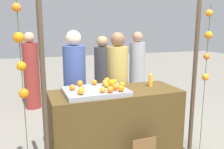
# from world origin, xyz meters

# --- Properties ---
(stall_counter) EXTENTS (1.78, 0.71, 0.89)m
(stall_counter) POSITION_xyz_m (0.00, 0.00, 0.45)
(stall_counter) COLOR #4C3819
(stall_counter) RESTS_ON ground_plane
(orange_tray) EXTENTS (0.80, 0.60, 0.06)m
(orange_tray) POSITION_xyz_m (-0.30, -0.03, 0.92)
(orange_tray) COLOR gray
(orange_tray) RESTS_ON stall_counter
(orange_0) EXTENTS (0.07, 0.07, 0.07)m
(orange_0) POSITION_xyz_m (-0.13, 0.01, 0.99)
(orange_0) COLOR orange
(orange_0) RESTS_ON orange_tray
(orange_1) EXTENTS (0.07, 0.07, 0.07)m
(orange_1) POSITION_xyz_m (-0.26, -0.23, 0.99)
(orange_1) COLOR orange
(orange_1) RESTS_ON orange_tray
(orange_2) EXTENTS (0.09, 0.09, 0.09)m
(orange_2) POSITION_xyz_m (-0.04, 0.05, 1.00)
(orange_2) COLOR orange
(orange_2) RESTS_ON orange_tray
(orange_3) EXTENTS (0.08, 0.08, 0.08)m
(orange_3) POSITION_xyz_m (-0.45, 0.20, 0.99)
(orange_3) COLOR orange
(orange_3) RESTS_ON orange_tray
(orange_4) EXTENTS (0.07, 0.07, 0.07)m
(orange_4) POSITION_xyz_m (0.04, 0.13, 0.99)
(orange_4) COLOR orange
(orange_4) RESTS_ON orange_tray
(orange_5) EXTENTS (0.07, 0.07, 0.07)m
(orange_5) POSITION_xyz_m (-0.59, 0.02, 0.99)
(orange_5) COLOR orange
(orange_5) RESTS_ON orange_tray
(orange_6) EXTENTS (0.09, 0.09, 0.09)m
(orange_6) POSITION_xyz_m (-0.12, 0.09, 1.00)
(orange_6) COLOR orange
(orange_6) RESTS_ON orange_tray
(orange_7) EXTENTS (0.09, 0.09, 0.09)m
(orange_7) POSITION_xyz_m (-0.06, 0.21, 1.00)
(orange_7) COLOR orange
(orange_7) RESTS_ON orange_tray
(orange_8) EXTENTS (0.09, 0.09, 0.09)m
(orange_8) POSITION_xyz_m (0.05, -0.10, 1.00)
(orange_8) COLOR orange
(orange_8) RESTS_ON orange_tray
(orange_9) EXTENTS (0.08, 0.08, 0.08)m
(orange_9) POSITION_xyz_m (-0.25, 0.19, 0.99)
(orange_9) COLOR orange
(orange_9) RESTS_ON orange_tray
(orange_10) EXTENTS (0.08, 0.08, 0.08)m
(orange_10) POSITION_xyz_m (-0.08, -0.17, 1.00)
(orange_10) COLOR orange
(orange_10) RESTS_ON orange_tray
(orange_11) EXTENTS (0.08, 0.08, 0.08)m
(orange_11) POSITION_xyz_m (-0.53, -0.22, 0.99)
(orange_11) COLOR orange
(orange_11) RESTS_ON orange_tray
(orange_12) EXTENTS (0.08, 0.08, 0.08)m
(orange_12) POSITION_xyz_m (-0.03, -0.26, 0.99)
(orange_12) COLOR orange
(orange_12) RESTS_ON orange_tray
(orange_13) EXTENTS (0.07, 0.07, 0.07)m
(orange_13) POSITION_xyz_m (-0.50, -0.10, 0.99)
(orange_13) COLOR orange
(orange_13) RESTS_ON orange_tray
(orange_14) EXTENTS (0.08, 0.08, 0.08)m
(orange_14) POSITION_xyz_m (-0.18, -0.26, 0.99)
(orange_14) COLOR orange
(orange_14) RESTS_ON orange_tray
(juice_bottle) EXTENTS (0.06, 0.06, 0.19)m
(juice_bottle) POSITION_xyz_m (0.57, 0.05, 0.98)
(juice_bottle) COLOR orange
(juice_bottle) RESTS_ON stall_counter
(vendor_left) EXTENTS (0.34, 0.34, 1.71)m
(vendor_left) POSITION_xyz_m (-0.43, 0.63, 0.79)
(vendor_left) COLOR #384C8C
(vendor_left) RESTS_ON ground_plane
(vendor_right) EXTENTS (0.34, 0.34, 1.67)m
(vendor_right) POSITION_xyz_m (0.26, 0.60, 0.78)
(vendor_right) COLOR tan
(vendor_right) RESTS_ON ground_plane
(crowd_person_0) EXTENTS (0.33, 0.33, 1.66)m
(crowd_person_0) POSITION_xyz_m (-1.02, 2.40, 0.77)
(crowd_person_0) COLOR maroon
(crowd_person_0) RESTS_ON ground_plane
(crowd_person_1) EXTENTS (0.33, 0.33, 1.67)m
(crowd_person_1) POSITION_xyz_m (1.14, 1.65, 0.78)
(crowd_person_1) COLOR #99999E
(crowd_person_1) RESTS_ON ground_plane
(crowd_person_2) EXTENTS (0.32, 0.32, 1.59)m
(crowd_person_2) POSITION_xyz_m (0.28, 1.43, 0.74)
(crowd_person_2) COLOR #333338
(crowd_person_2) RESTS_ON ground_plane
(crowd_person_3) EXTENTS (0.31, 0.31, 1.53)m
(crowd_person_3) POSITION_xyz_m (0.68, 1.58, 0.71)
(crowd_person_3) COLOR #99999E
(crowd_person_3) RESTS_ON ground_plane
(canopy_post_left) EXTENTS (0.06, 0.06, 2.13)m
(canopy_post_left) POSITION_xyz_m (-0.97, -0.40, 1.06)
(canopy_post_left) COLOR #473828
(canopy_post_left) RESTS_ON ground_plane
(canopy_post_right) EXTENTS (0.06, 0.06, 2.13)m
(canopy_post_right) POSITION_xyz_m (0.97, -0.40, 1.06)
(canopy_post_right) COLOR #473828
(canopy_post_right) RESTS_ON ground_plane
(garland_strand_left) EXTENTS (0.11, 0.11, 2.02)m
(garland_strand_left) POSITION_xyz_m (-1.17, -0.44, 1.46)
(garland_strand_left) COLOR #2D4C23
(garland_strand_left) RESTS_ON ground_plane
(garland_strand_right) EXTENTS (0.11, 0.11, 2.02)m
(garland_strand_right) POSITION_xyz_m (1.13, -0.42, 1.49)
(garland_strand_right) COLOR #2D4C23
(garland_strand_right) RESTS_ON ground_plane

